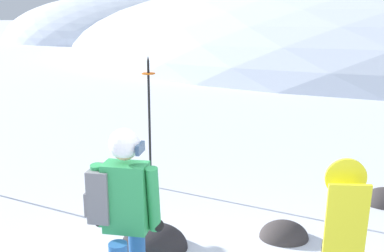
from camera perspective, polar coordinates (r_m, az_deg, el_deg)
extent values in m
ellipsoid|color=white|center=(46.28, -8.81, 10.50)|extent=(21.80, 19.62, 8.55)
cube|color=#2D9351|center=(3.85, -8.12, -8.71)|extent=(0.38, 0.26, 0.58)
cylinder|color=#2D9351|center=(3.93, -11.34, -8.39)|extent=(0.12, 0.19, 0.57)
cylinder|color=#2D9351|center=(3.79, -4.78, -9.01)|extent=(0.12, 0.19, 0.57)
sphere|color=black|center=(4.07, -11.23, -11.42)|extent=(0.11, 0.11, 0.11)
sphere|color=black|center=(3.92, -4.26, -12.18)|extent=(0.11, 0.11, 0.11)
cube|color=slate|center=(3.91, -10.94, -8.16)|extent=(0.21, 0.30, 0.44)
cube|color=slate|center=(3.98, -12.25, -9.09)|extent=(0.08, 0.21, 0.20)
sphere|color=tan|center=(3.71, -8.35, -2.64)|extent=(0.21, 0.21, 0.21)
sphere|color=silver|center=(3.70, -8.36, -2.19)|extent=(0.25, 0.25, 0.25)
cube|color=navy|center=(3.67, -6.42, -2.75)|extent=(0.05, 0.17, 0.08)
cylinder|color=yellow|center=(3.31, 18.46, -6.10)|extent=(0.28, 0.05, 0.28)
cube|color=black|center=(3.49, 17.89, -14.58)|extent=(0.25, 0.08, 0.15)
cylinder|color=black|center=(6.89, -5.27, 0.03)|extent=(0.04, 0.04, 1.92)
cylinder|color=orange|center=(6.75, -5.41, 6.47)|extent=(0.20, 0.20, 0.02)
cone|color=black|center=(6.72, -5.46, 8.33)|extent=(0.04, 0.04, 0.08)
ellipsoid|color=#282628|center=(5.46, -4.69, -14.66)|extent=(0.77, 0.65, 0.54)
ellipsoid|color=#383333|center=(5.75, 11.26, -13.36)|extent=(0.58, 0.49, 0.41)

